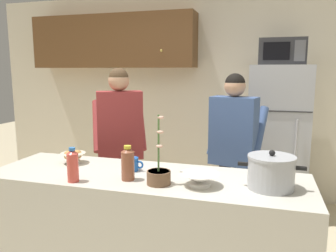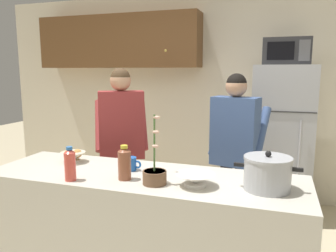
{
  "view_description": "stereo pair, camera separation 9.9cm",
  "coord_description": "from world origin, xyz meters",
  "px_view_note": "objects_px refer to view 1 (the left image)",
  "views": [
    {
      "loc": [
        0.76,
        -2.05,
        1.62
      ],
      "look_at": [
        0.0,
        0.55,
        1.17
      ],
      "focal_mm": 35.72,
      "sensor_mm": 36.0,
      "label": 1
    },
    {
      "loc": [
        0.86,
        -2.02,
        1.62
      ],
      "look_at": [
        0.0,
        0.55,
        1.17
      ],
      "focal_mm": 35.72,
      "sensor_mm": 36.0,
      "label": 2
    }
  ],
  "objects_px": {
    "person_by_sink": "(233,141)",
    "bottle_near_edge": "(128,163)",
    "cooking_pot": "(271,172)",
    "empty_bowl": "(199,178)",
    "potted_orchid": "(159,175)",
    "refrigerator": "(277,140)",
    "microwave": "(282,52)",
    "bottle_mid_counter": "(73,165)",
    "person_near_pot": "(120,134)",
    "coffee_mug": "(133,164)",
    "bread_bowl": "(73,157)"
  },
  "relations": [
    {
      "from": "person_near_pot",
      "to": "empty_bowl",
      "type": "xyz_separation_m",
      "value": [
        0.94,
        -0.9,
        -0.06
      ]
    },
    {
      "from": "refrigerator",
      "to": "cooking_pot",
      "type": "height_order",
      "value": "refrigerator"
    },
    {
      "from": "bottle_near_edge",
      "to": "potted_orchid",
      "type": "distance_m",
      "value": 0.22
    },
    {
      "from": "coffee_mug",
      "to": "bread_bowl",
      "type": "xyz_separation_m",
      "value": [
        -0.51,
        0.05,
        0.0
      ]
    },
    {
      "from": "microwave",
      "to": "potted_orchid",
      "type": "relative_size",
      "value": 1.1
    },
    {
      "from": "person_near_pot",
      "to": "refrigerator",
      "type": "bearing_deg",
      "value": 36.06
    },
    {
      "from": "microwave",
      "to": "person_near_pot",
      "type": "bearing_deg",
      "value": -144.51
    },
    {
      "from": "person_near_pot",
      "to": "empty_bowl",
      "type": "bearing_deg",
      "value": -43.8
    },
    {
      "from": "refrigerator",
      "to": "microwave",
      "type": "bearing_deg",
      "value": -89.93
    },
    {
      "from": "person_by_sink",
      "to": "coffee_mug",
      "type": "height_order",
      "value": "person_by_sink"
    },
    {
      "from": "bottle_near_edge",
      "to": "bottle_mid_counter",
      "type": "height_order",
      "value": "bottle_near_edge"
    },
    {
      "from": "refrigerator",
      "to": "bottle_mid_counter",
      "type": "xyz_separation_m",
      "value": [
        -1.3,
        -2.11,
        0.19
      ]
    },
    {
      "from": "microwave",
      "to": "person_by_sink",
      "type": "height_order",
      "value": "microwave"
    },
    {
      "from": "microwave",
      "to": "potted_orchid",
      "type": "xyz_separation_m",
      "value": [
        -0.76,
        -1.98,
        -0.84
      ]
    },
    {
      "from": "cooking_pot",
      "to": "bottle_near_edge",
      "type": "xyz_separation_m",
      "value": [
        -0.89,
        -0.1,
        0.01
      ]
    },
    {
      "from": "cooking_pot",
      "to": "potted_orchid",
      "type": "distance_m",
      "value": 0.68
    },
    {
      "from": "person_by_sink",
      "to": "bottle_near_edge",
      "type": "xyz_separation_m",
      "value": [
        -0.57,
        -1.08,
        0.04
      ]
    },
    {
      "from": "potted_orchid",
      "to": "refrigerator",
      "type": "bearing_deg",
      "value": 69.14
    },
    {
      "from": "coffee_mug",
      "to": "potted_orchid",
      "type": "bearing_deg",
      "value": -39.25
    },
    {
      "from": "microwave",
      "to": "person_by_sink",
      "type": "bearing_deg",
      "value": -114.98
    },
    {
      "from": "microwave",
      "to": "bottle_near_edge",
      "type": "xyz_separation_m",
      "value": [
        -0.98,
        -1.96,
        -0.79
      ]
    },
    {
      "from": "cooking_pot",
      "to": "bottle_mid_counter",
      "type": "xyz_separation_m",
      "value": [
        -1.21,
        -0.22,
        0.01
      ]
    },
    {
      "from": "microwave",
      "to": "potted_orchid",
      "type": "bearing_deg",
      "value": -111.07
    },
    {
      "from": "person_by_sink",
      "to": "bottle_near_edge",
      "type": "bearing_deg",
      "value": -117.86
    },
    {
      "from": "person_near_pot",
      "to": "empty_bowl",
      "type": "distance_m",
      "value": 1.3
    },
    {
      "from": "refrigerator",
      "to": "empty_bowl",
      "type": "height_order",
      "value": "refrigerator"
    },
    {
      "from": "coffee_mug",
      "to": "bread_bowl",
      "type": "relative_size",
      "value": 0.68
    },
    {
      "from": "person_by_sink",
      "to": "cooking_pot",
      "type": "height_order",
      "value": "person_by_sink"
    },
    {
      "from": "coffee_mug",
      "to": "bottle_mid_counter",
      "type": "bearing_deg",
      "value": -130.34
    },
    {
      "from": "person_by_sink",
      "to": "cooking_pot",
      "type": "relative_size",
      "value": 4.06
    },
    {
      "from": "refrigerator",
      "to": "bread_bowl",
      "type": "bearing_deg",
      "value": -131.61
    },
    {
      "from": "empty_bowl",
      "to": "bottle_mid_counter",
      "type": "distance_m",
      "value": 0.81
    },
    {
      "from": "bottle_near_edge",
      "to": "potted_orchid",
      "type": "height_order",
      "value": "potted_orchid"
    },
    {
      "from": "microwave",
      "to": "empty_bowl",
      "type": "relative_size",
      "value": 1.96
    },
    {
      "from": "microwave",
      "to": "bottle_near_edge",
      "type": "relative_size",
      "value": 2.11
    },
    {
      "from": "person_near_pot",
      "to": "coffee_mug",
      "type": "distance_m",
      "value": 0.84
    },
    {
      "from": "cooking_pot",
      "to": "empty_bowl",
      "type": "height_order",
      "value": "cooking_pot"
    },
    {
      "from": "person_by_sink",
      "to": "bottle_near_edge",
      "type": "distance_m",
      "value": 1.22
    },
    {
      "from": "microwave",
      "to": "cooking_pot",
      "type": "relative_size",
      "value": 1.22
    },
    {
      "from": "bottle_mid_counter",
      "to": "microwave",
      "type": "bearing_deg",
      "value": 58.01
    },
    {
      "from": "refrigerator",
      "to": "potted_orchid",
      "type": "height_order",
      "value": "refrigerator"
    },
    {
      "from": "bottle_mid_counter",
      "to": "potted_orchid",
      "type": "xyz_separation_m",
      "value": [
        0.54,
        0.11,
        -0.05
      ]
    },
    {
      "from": "microwave",
      "to": "bread_bowl",
      "type": "distance_m",
      "value": 2.45
    },
    {
      "from": "bottle_mid_counter",
      "to": "cooking_pot",
      "type": "bearing_deg",
      "value": 10.52
    },
    {
      "from": "person_near_pot",
      "to": "bread_bowl",
      "type": "height_order",
      "value": "person_near_pot"
    },
    {
      "from": "person_by_sink",
      "to": "refrigerator",
      "type": "bearing_deg",
      "value": 65.56
    },
    {
      "from": "empty_bowl",
      "to": "bottle_near_edge",
      "type": "distance_m",
      "value": 0.47
    },
    {
      "from": "bottle_near_edge",
      "to": "person_by_sink",
      "type": "bearing_deg",
      "value": 62.14
    },
    {
      "from": "empty_bowl",
      "to": "cooking_pot",
      "type": "bearing_deg",
      "value": 10.24
    },
    {
      "from": "empty_bowl",
      "to": "potted_orchid",
      "type": "xyz_separation_m",
      "value": [
        -0.25,
        -0.04,
        0.01
      ]
    }
  ]
}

